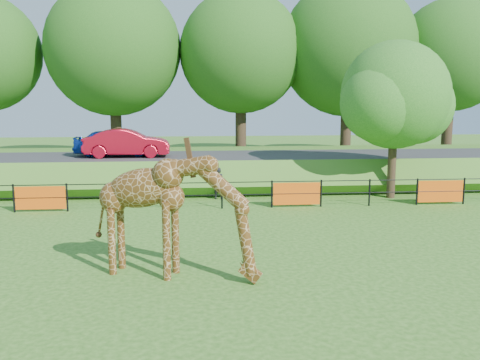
{
  "coord_description": "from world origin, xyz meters",
  "views": [
    {
      "loc": [
        -1.1,
        -12.78,
        4.51
      ],
      "look_at": [
        0.25,
        2.69,
        2.0
      ],
      "focal_mm": 40.0,
      "sensor_mm": 36.0,
      "label": 1
    }
  ],
  "objects": [
    {
      "name": "perimeter_fence",
      "position": [
        0.0,
        8.0,
        0.55
      ],
      "size": [
        28.07,
        0.1,
        1.1
      ],
      "primitive_type": null,
      "color": "black",
      "rests_on": "ground"
    },
    {
      "name": "ground",
      "position": [
        0.0,
        0.0,
        0.0
      ],
      "size": [
        90.0,
        90.0,
        0.0
      ],
      "primitive_type": "plane",
      "color": "#2A5C17",
      "rests_on": "ground"
    },
    {
      "name": "giraffe",
      "position": [
        -1.56,
        0.09,
        1.54
      ],
      "size": [
        4.33,
        2.25,
        3.09
      ],
      "primitive_type": null,
      "rotation": [
        0.0,
        0.0,
        -0.35
      ],
      "color": "#533111",
      "rests_on": "ground"
    },
    {
      "name": "tree_east",
      "position": [
        7.6,
        9.63,
        4.28
      ],
      "size": [
        5.4,
        4.71,
        6.76
      ],
      "color": "#322116",
      "rests_on": "ground"
    },
    {
      "name": "bg_tree_line",
      "position": [
        1.89,
        22.0,
        7.19
      ],
      "size": [
        37.3,
        8.8,
        11.82
      ],
      "color": "#322116",
      "rests_on": "ground"
    },
    {
      "name": "car_red",
      "position": [
        -4.37,
        13.92,
        2.11
      ],
      "size": [
        4.18,
        1.49,
        1.38
      ],
      "primitive_type": "imported",
      "rotation": [
        0.0,
        0.0,
        1.58
      ],
      "color": "red",
      "rests_on": "road"
    },
    {
      "name": "embankment",
      "position": [
        0.0,
        15.5,
        0.65
      ],
      "size": [
        40.0,
        9.0,
        1.3
      ],
      "primitive_type": "cube",
      "color": "#2A5C17",
      "rests_on": "ground"
    },
    {
      "name": "visitor",
      "position": [
        -0.05,
        9.92,
        0.7
      ],
      "size": [
        0.57,
        0.44,
        1.4
      ],
      "primitive_type": "imported",
      "rotation": [
        0.0,
        0.0,
        2.91
      ],
      "color": "black",
      "rests_on": "ground"
    },
    {
      "name": "car_blue",
      "position": [
        -5.07,
        14.48,
        2.09
      ],
      "size": [
        3.96,
        1.61,
        1.35
      ],
      "primitive_type": "imported",
      "rotation": [
        0.0,
        0.0,
        1.57
      ],
      "color": "#143AA4",
      "rests_on": "road"
    },
    {
      "name": "road",
      "position": [
        0.0,
        14.0,
        1.36
      ],
      "size": [
        40.0,
        5.0,
        0.12
      ],
      "primitive_type": "cube",
      "color": "#2D2D30",
      "rests_on": "embankment"
    }
  ]
}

